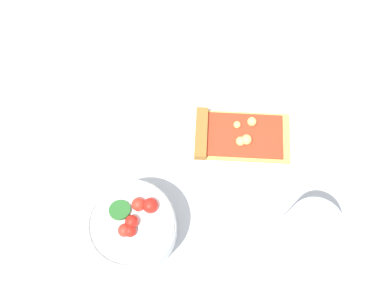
# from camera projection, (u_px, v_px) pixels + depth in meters

# --- Properties ---
(ground_plane) EXTENTS (2.40, 2.40, 0.00)m
(ground_plane) POSITION_uv_depth(u_px,v_px,m) (217.00, 130.00, 0.76)
(ground_plane) COLOR silver
(ground_plane) RESTS_ON ground
(plate) EXTENTS (0.27, 0.27, 0.01)m
(plate) POSITION_uv_depth(u_px,v_px,m) (242.00, 118.00, 0.76)
(plate) COLOR white
(plate) RESTS_ON ground_plane
(pizza_slice_main) EXTENTS (0.18, 0.13, 0.02)m
(pizza_slice_main) POSITION_uv_depth(u_px,v_px,m) (236.00, 135.00, 0.73)
(pizza_slice_main) COLOR #E5B256
(pizza_slice_main) RESTS_ON plate
(salad_bowl) EXTENTS (0.14, 0.14, 0.08)m
(salad_bowl) POSITION_uv_depth(u_px,v_px,m) (132.00, 227.00, 0.66)
(salad_bowl) COLOR white
(salad_bowl) RESTS_ON ground_plane
(soda_glass) EXTENTS (0.08, 0.08, 0.12)m
(soda_glass) POSITION_uv_depth(u_px,v_px,m) (305.00, 233.00, 0.64)
(soda_glass) COLOR silver
(soda_glass) RESTS_ON ground_plane
(paper_napkin) EXTENTS (0.14, 0.14, 0.00)m
(paper_napkin) POSITION_uv_depth(u_px,v_px,m) (106.00, 36.00, 0.83)
(paper_napkin) COLOR white
(paper_napkin) RESTS_ON ground_plane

